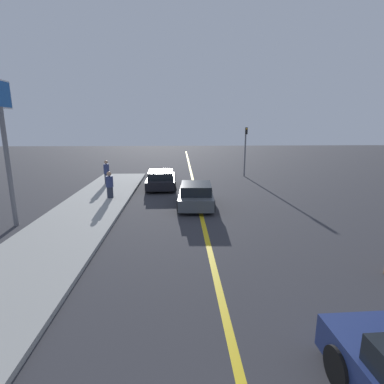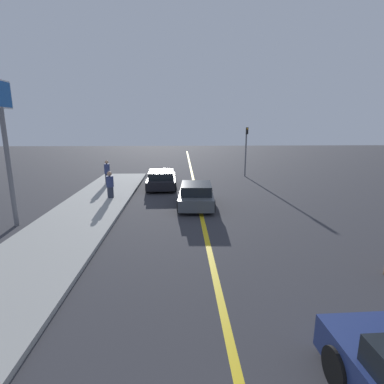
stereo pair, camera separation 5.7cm
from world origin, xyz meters
name	(u,v)px [view 1 (the left image)]	position (x,y,z in m)	size (l,w,h in m)	color
road_center_line	(196,195)	(0.00, 18.00, 0.00)	(0.20, 60.00, 0.01)	gold
sidewalk_left	(75,222)	(-5.80, 12.76, 0.08)	(3.56, 25.51, 0.15)	#9E9E99
car_ahead_center	(196,195)	(-0.18, 15.37, 0.62)	(2.06, 3.89, 1.29)	#4C5156
car_far_distant	(161,179)	(-2.35, 20.26, 0.60)	(2.09, 4.22, 1.22)	black
pedestrian_near_curb	(110,185)	(-5.14, 16.98, 0.91)	(0.42, 0.42, 1.55)	#282D3D
pedestrian_mid_group	(107,172)	(-6.30, 21.20, 0.99)	(0.39, 0.39, 1.68)	#282D3D
traffic_light	(245,147)	(4.46, 24.63, 2.51)	(0.18, 0.40, 4.08)	slate
roadside_sign	(2,122)	(-8.29, 12.59, 4.49)	(0.20, 1.72, 6.16)	slate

